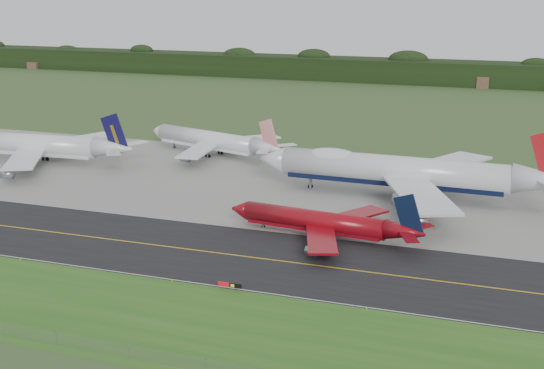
% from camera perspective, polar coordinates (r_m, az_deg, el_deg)
% --- Properties ---
extents(ground, '(600.00, 600.00, 0.00)m').
position_cam_1_polar(ground, '(153.14, -3.62, -4.67)').
color(ground, '#314B23').
rests_on(ground, ground).
extents(grass_verge, '(400.00, 30.00, 0.01)m').
position_cam_1_polar(grass_verge, '(124.16, -10.11, -9.70)').
color(grass_verge, '#285A1A').
rests_on(grass_verge, ground).
extents(taxiway, '(400.00, 32.00, 0.02)m').
position_cam_1_polar(taxiway, '(149.69, -4.22, -5.15)').
color(taxiway, black).
rests_on(taxiway, ground).
extents(apron, '(400.00, 78.00, 0.01)m').
position_cam_1_polar(apron, '(198.85, 2.20, -0.05)').
color(apron, gray).
rests_on(apron, ground).
extents(taxiway_centreline, '(400.00, 0.40, 0.00)m').
position_cam_1_polar(taxiway_centreline, '(149.68, -4.23, -5.14)').
color(taxiway_centreline, gold).
rests_on(taxiway_centreline, taxiway).
extents(taxiway_edge_line, '(400.00, 0.25, 0.00)m').
position_cam_1_polar(taxiway_edge_line, '(136.64, -6.88, -7.21)').
color(taxiway_edge_line, silver).
rests_on(taxiway_edge_line, taxiway).
extents(perimeter_fence, '(320.00, 0.10, 320.00)m').
position_cam_1_polar(perimeter_fence, '(113.78, -13.43, -11.66)').
color(perimeter_fence, slate).
rests_on(perimeter_fence, ground).
extents(horizon_treeline, '(700.00, 25.00, 12.00)m').
position_cam_1_polar(horizon_treeline, '(412.66, 11.73, 8.20)').
color(horizon_treeline, black).
rests_on(horizon_treeline, ground).
extents(jet_ba_747, '(78.07, 64.77, 19.66)m').
position_cam_1_polar(jet_ba_747, '(187.95, 9.94, 0.96)').
color(jet_ba_747, silver).
rests_on(jet_ba_747, ground).
extents(jet_red_737, '(43.40, 35.18, 11.71)m').
position_cam_1_polar(jet_red_737, '(157.53, 3.97, -2.87)').
color(jet_red_737, maroon).
rests_on(jet_red_737, ground).
extents(jet_navy_gold, '(62.30, 54.21, 16.08)m').
position_cam_1_polar(jet_navy_gold, '(232.74, -17.25, 2.83)').
color(jet_navy_gold, silver).
rests_on(jet_navy_gold, ground).
extents(jet_star_tail, '(51.41, 41.88, 13.88)m').
position_cam_1_polar(jet_star_tail, '(232.84, -4.43, 3.30)').
color(jet_star_tail, silver).
rests_on(jet_star_tail, ground).
extents(taxiway_sign, '(4.35, 0.25, 1.45)m').
position_cam_1_polar(taxiway_sign, '(131.40, -3.21, -7.58)').
color(taxiway_sign, slate).
rests_on(taxiway_sign, ground).
extents(edge_marker_left, '(0.16, 0.16, 0.50)m').
position_cam_1_polar(edge_marker_left, '(153.06, -18.41, -5.35)').
color(edge_marker_left, yellow).
rests_on(edge_marker_left, ground).
extents(edge_marker_center, '(0.16, 0.16, 0.50)m').
position_cam_1_polar(edge_marker_center, '(136.26, -7.54, -7.20)').
color(edge_marker_center, yellow).
rests_on(edge_marker_center, ground).
extents(edge_marker_right, '(0.16, 0.16, 0.50)m').
position_cam_1_polar(edge_marker_right, '(125.10, 7.13, -9.26)').
color(edge_marker_right, yellow).
rests_on(edge_marker_right, ground).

